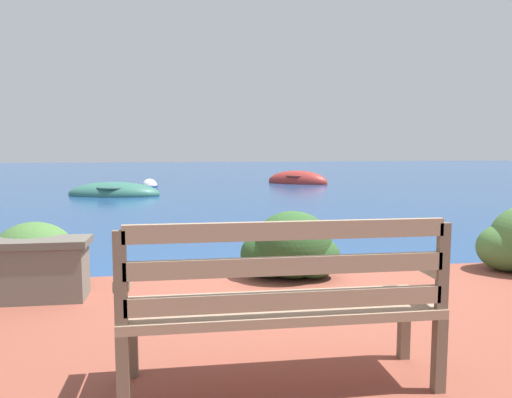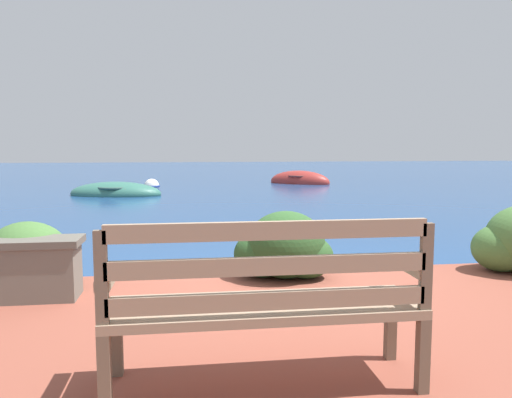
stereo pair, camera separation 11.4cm
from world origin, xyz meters
The scene contains 7 objects.
ground_plane centered at (0.00, 0.00, 0.00)m, with size 80.00×80.00×0.00m.
park_bench centered at (-0.46, -2.49, 0.71)m, with size 1.68×0.48×0.93m.
hedge_clump_far_left centered at (-2.30, -0.41, 0.49)m, with size 0.91×0.66×0.62m.
hedge_clump_left centered at (0.06, -0.30, 0.50)m, with size 0.97×0.70×0.66m.
rowboat_nearest centered at (-3.04, 10.40, 0.06)m, with size 2.96×1.70×0.72m.
rowboat_mid centered at (3.50, 14.24, 0.08)m, with size 2.60×2.25×0.89m.
mooring_buoy centered at (-2.13, 12.61, 0.09)m, with size 0.57×0.57×0.52m.
Camera 1 is at (-0.97, -4.98, 1.51)m, focal length 35.00 mm.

